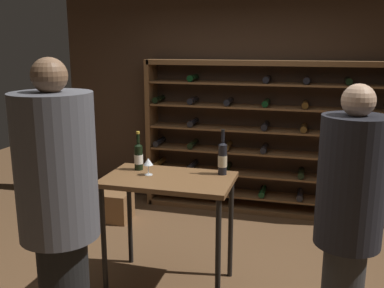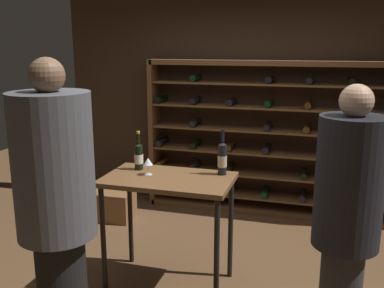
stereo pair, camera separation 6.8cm
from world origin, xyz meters
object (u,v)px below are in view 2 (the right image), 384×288
(wine_glass_stemmed_left, at_px, (148,162))
(wine_bottle_gold_foil, at_px, (139,156))
(tasting_table, at_px, (168,191))
(wine_bottle_red_label, at_px, (222,158))
(person_guest_plum_blouse, at_px, (56,200))
(wine_crate, at_px, (113,205))
(wine_rack, at_px, (268,140))
(person_host_in_suit, at_px, (347,212))

(wine_glass_stemmed_left, bearing_deg, wine_bottle_gold_foil, 137.57)
(tasting_table, xyz_separation_m, wine_glass_stemmed_left, (-0.18, 0.02, 0.23))
(wine_bottle_red_label, bearing_deg, person_guest_plum_blouse, -124.37)
(tasting_table, height_order, wine_crate, tasting_table)
(person_guest_plum_blouse, height_order, wine_glass_stemmed_left, person_guest_plum_blouse)
(person_guest_plum_blouse, relative_size, wine_bottle_gold_foil, 5.76)
(tasting_table, relative_size, wine_bottle_red_label, 2.75)
(tasting_table, bearing_deg, person_guest_plum_blouse, -112.25)
(wine_bottle_red_label, xyz_separation_m, wine_glass_stemmed_left, (-0.60, -0.19, -0.03))
(person_guest_plum_blouse, bearing_deg, wine_bottle_red_label, -35.32)
(wine_rack, relative_size, person_guest_plum_blouse, 1.50)
(wine_rack, relative_size, wine_bottle_red_label, 7.68)
(wine_crate, relative_size, wine_bottle_red_label, 1.24)
(wine_bottle_red_label, bearing_deg, wine_bottle_gold_foil, -175.33)
(wine_crate, distance_m, wine_glass_stemmed_left, 1.75)
(wine_bottle_gold_foil, bearing_deg, wine_glass_stemmed_left, -42.43)
(person_guest_plum_blouse, relative_size, wine_crate, 4.12)
(wine_rack, height_order, person_guest_plum_blouse, person_guest_plum_blouse)
(person_guest_plum_blouse, bearing_deg, wine_bottle_gold_foil, -5.07)
(wine_rack, distance_m, person_host_in_suit, 2.51)
(person_host_in_suit, bearing_deg, person_guest_plum_blouse, -16.32)
(wine_rack, bearing_deg, wine_bottle_gold_foil, -117.45)
(person_host_in_suit, bearing_deg, tasting_table, -51.45)
(person_guest_plum_blouse, relative_size, person_host_in_suit, 1.09)
(wine_crate, height_order, wine_bottle_gold_foil, wine_bottle_gold_foil)
(tasting_table, distance_m, wine_bottle_red_label, 0.53)
(person_host_in_suit, bearing_deg, wine_crate, -65.81)
(tasting_table, relative_size, person_guest_plum_blouse, 0.54)
(wine_rack, xyz_separation_m, wine_crate, (-1.73, -0.74, -0.75))
(wine_bottle_gold_foil, bearing_deg, tasting_table, -24.01)
(person_host_in_suit, height_order, wine_crate, person_host_in_suit)
(wine_bottle_gold_foil, bearing_deg, wine_bottle_red_label, 4.67)
(tasting_table, bearing_deg, wine_rack, 72.66)
(wine_bottle_red_label, bearing_deg, wine_crate, 147.75)
(person_host_in_suit, xyz_separation_m, wine_crate, (-2.50, 1.65, -0.83))
(wine_rack, height_order, wine_glass_stemmed_left, wine_rack)
(tasting_table, height_order, person_guest_plum_blouse, person_guest_plum_blouse)
(tasting_table, xyz_separation_m, wine_crate, (-1.13, 1.17, -0.68))
(tasting_table, distance_m, wine_bottle_gold_foil, 0.43)
(tasting_table, relative_size, wine_glass_stemmed_left, 7.26)
(wine_bottle_red_label, height_order, wine_glass_stemmed_left, wine_bottle_red_label)
(wine_rack, height_order, wine_bottle_gold_foil, wine_rack)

